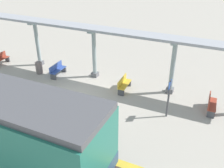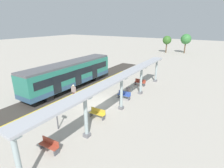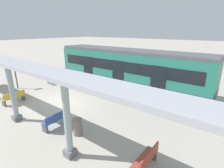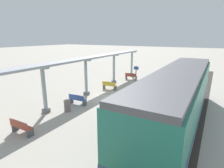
# 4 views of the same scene
# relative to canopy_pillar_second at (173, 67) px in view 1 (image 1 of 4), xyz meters

# --- Properties ---
(ground_plane) EXTENTS (176.00, 176.00, 0.00)m
(ground_plane) POSITION_rel_canopy_pillar_second_xyz_m (-3.29, 5.12, -1.71)
(ground_plane) COLOR #AFA79B
(tactile_edge_strip) EXTENTS (0.40, 26.69, 0.01)m
(tactile_edge_strip) POSITION_rel_canopy_pillar_second_xyz_m (-6.83, 5.12, -1.71)
(tactile_edge_strip) COLOR gold
(tactile_edge_strip) RESTS_ON ground
(trackbed) EXTENTS (3.20, 38.69, 0.01)m
(trackbed) POSITION_rel_canopy_pillar_second_xyz_m (-8.63, 5.12, -1.71)
(trackbed) COLOR #38332D
(trackbed) RESTS_ON ground
(canopy_pillar_second) EXTENTS (1.10, 0.44, 3.38)m
(canopy_pillar_second) POSITION_rel_canopy_pillar_second_xyz_m (0.00, 0.00, 0.00)
(canopy_pillar_second) COLOR slate
(canopy_pillar_second) RESTS_ON ground
(canopy_pillar_third) EXTENTS (1.10, 0.44, 3.38)m
(canopy_pillar_third) POSITION_rel_canopy_pillar_second_xyz_m (0.00, 5.33, 0.00)
(canopy_pillar_third) COLOR slate
(canopy_pillar_third) RESTS_ON ground
(canopy_pillar_fourth) EXTENTS (1.10, 0.44, 3.38)m
(canopy_pillar_fourth) POSITION_rel_canopy_pillar_second_xyz_m (0.00, 10.15, 0.00)
(canopy_pillar_fourth) COLOR slate
(canopy_pillar_fourth) RESTS_ON ground
(canopy_beam) EXTENTS (1.20, 21.67, 0.16)m
(canopy_beam) POSITION_rel_canopy_pillar_second_xyz_m (0.00, 5.25, 1.74)
(canopy_beam) COLOR #A8AAB2
(canopy_beam) RESTS_ON canopy_pillar_nearest
(bench_near_end) EXTENTS (1.52, 0.51, 0.86)m
(bench_near_end) POSITION_rel_canopy_pillar_second_xyz_m (-1.00, 2.74, -1.27)
(bench_near_end) COLOR gold
(bench_near_end) RESTS_ON ground
(bench_mid_platform) EXTENTS (1.51, 0.46, 0.86)m
(bench_mid_platform) POSITION_rel_canopy_pillar_second_xyz_m (-1.27, 12.99, -1.27)
(bench_mid_platform) COLOR #9A3E2D
(bench_mid_platform) RESTS_ON ground
(bench_far_end) EXTENTS (1.52, 0.51, 0.86)m
(bench_far_end) POSITION_rel_canopy_pillar_second_xyz_m (-1.11, -2.52, -1.27)
(bench_far_end) COLOR #9A3C29
(bench_far_end) RESTS_ON ground
(bench_extra_slot) EXTENTS (1.52, 0.50, 0.86)m
(bench_extra_slot) POSITION_rel_canopy_pillar_second_xyz_m (-0.98, 7.81, -1.27)
(bench_extra_slot) COLOR #34509C
(bench_extra_slot) RESTS_ON ground
(trash_bin) EXTENTS (0.48, 0.48, 0.86)m
(trash_bin) POSITION_rel_canopy_pillar_second_xyz_m (-1.23, 9.23, -1.29)
(trash_bin) COLOR slate
(trash_bin) RESTS_ON ground
(platform_info_sign) EXTENTS (0.56, 0.10, 2.20)m
(platform_info_sign) POSITION_rel_canopy_pillar_second_xyz_m (-2.64, -0.45, -0.39)
(platform_info_sign) COLOR #4C4C51
(platform_info_sign) RESTS_ON ground
(passenger_waiting_near_edge) EXTENTS (0.50, 0.23, 1.73)m
(passenger_waiting_near_edge) POSITION_rel_canopy_pillar_second_xyz_m (-5.73, 4.68, -0.63)
(passenger_waiting_near_edge) COLOR brown
(passenger_waiting_near_edge) RESTS_ON ground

